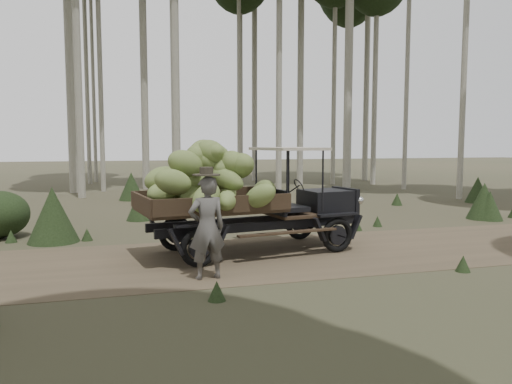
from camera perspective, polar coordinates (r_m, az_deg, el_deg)
ground at (r=10.42m, az=2.26°, el=-7.27°), size 120.00×120.00×0.00m
dirt_track at (r=10.42m, az=2.26°, el=-7.25°), size 70.00×4.00×0.01m
banana_truck at (r=10.32m, az=-3.19°, el=0.79°), size 5.06×2.77×2.48m
farmer at (r=8.53m, az=-5.64°, el=-3.95°), size 0.69×0.53×1.92m
undergrowth at (r=9.29m, az=-1.20°, el=-5.37°), size 19.91×23.52×1.35m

